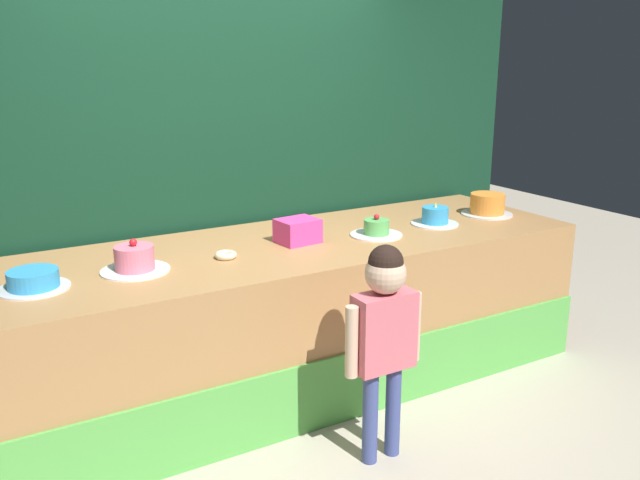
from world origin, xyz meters
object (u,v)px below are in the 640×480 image
object	(u,v)px
cake_left	(33,281)
cake_center_left	(135,260)
donut	(226,255)
cake_center_right	(376,229)
cake_right	(435,217)
pink_box	(298,231)
cake_far_right	(487,205)
child_figure	(384,324)

from	to	relation	value
cake_left	cake_center_left	size ratio (longest dim) A/B	0.94
donut	cake_center_right	distance (m)	0.99
cake_left	cake_right	xyz separation A→B (m)	(2.48, 0.01, 0.01)
donut	pink_box	bearing A→B (deg)	8.91
cake_left	cake_far_right	size ratio (longest dim) A/B	0.95
cake_left	cake_far_right	bearing A→B (deg)	0.77
cake_right	cake_center_right	bearing A→B (deg)	-175.92
cake_center_right	cake_far_right	bearing A→B (deg)	3.97
donut	cake_right	size ratio (longest dim) A/B	0.39
cake_center_left	pink_box	bearing A→B (deg)	3.11
cake_center_left	cake_center_right	bearing A→B (deg)	-2.10
pink_box	cake_right	distance (m)	1.00
cake_center_left	cake_far_right	distance (m)	2.49
pink_box	cake_far_right	xyz separation A→B (m)	(1.49, -0.04, -0.00)
cake_far_right	pink_box	bearing A→B (deg)	178.48
cake_left	child_figure	bearing A→B (deg)	-31.15
cake_center_left	cake_far_right	size ratio (longest dim) A/B	1.01
child_figure	cake_center_left	size ratio (longest dim) A/B	3.17
pink_box	cake_far_right	distance (m)	1.49
cake_right	pink_box	bearing A→B (deg)	175.80
cake_left	cake_far_right	xyz separation A→B (m)	(2.98, 0.04, 0.03)
child_figure	cake_center_right	distance (m)	1.03
cake_right	cake_left	bearing A→B (deg)	-179.85
cake_center_right	cake_left	bearing A→B (deg)	179.16
pink_box	cake_center_right	distance (m)	0.51
child_figure	cake_far_right	distance (m)	1.80
donut	cake_left	bearing A→B (deg)	-179.91
cake_left	cake_center_right	xyz separation A→B (m)	(1.99, -0.03, -0.00)
child_figure	cake_right	size ratio (longest dim) A/B	3.63
cake_far_right	cake_left	bearing A→B (deg)	-179.23
cake_center_left	cake_right	size ratio (longest dim) A/B	1.14
donut	cake_left	size ratio (longest dim) A/B	0.37
donut	cake_left	world-z (taller)	cake_left
cake_center_left	cake_center_right	xyz separation A→B (m)	(1.49, -0.05, -0.02)
cake_center_right	cake_right	size ratio (longest dim) A/B	1.04
pink_box	cake_center_right	world-z (taller)	pink_box
donut	cake_center_left	world-z (taller)	cake_center_left
cake_center_left	cake_center_right	distance (m)	1.49
cake_left	cake_far_right	distance (m)	2.98
child_figure	donut	world-z (taller)	child_figure
cake_left	cake_center_right	distance (m)	1.99
donut	child_figure	bearing A→B (deg)	-62.63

